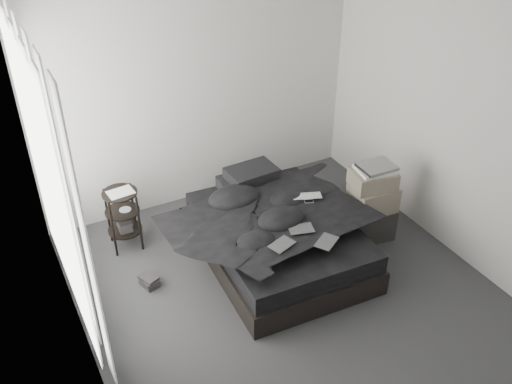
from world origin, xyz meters
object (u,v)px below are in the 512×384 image
bed (278,248)px  box_lower (368,222)px  laptop (308,193)px  side_stand (124,220)px

bed → box_lower: size_ratio=3.83×
box_lower → laptop: bearing=168.6°
bed → side_stand: (-1.28, 0.91, 0.20)m
side_stand → box_lower: (2.30, -1.03, -0.15)m
laptop → side_stand: 1.87m
bed → side_stand: 1.59m
bed → box_lower: box_lower is taller
laptop → box_lower: bearing=9.6°
side_stand → box_lower: 2.52m
bed → laptop: laptop is taller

